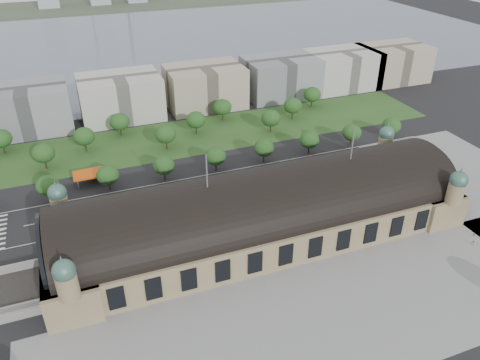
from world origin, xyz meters
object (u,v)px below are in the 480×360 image
object	(u,v)px
petrol_station	(92,173)
pedestrian_2	(474,234)
parked_car_3	(86,236)
bus_mid	(213,193)
parked_car_0	(99,232)
parked_car_4	(154,224)
parked_car_2	(99,235)
traffic_car_2	(127,216)
traffic_car_3	(162,187)
traffic_car_5	(282,167)
traffic_car_4	(242,192)
bus_east	(306,176)
parked_car_5	(179,212)
parked_car_6	(131,222)
parked_car_1	(97,232)
bus_west	(227,194)
pedestrian_0	(473,243)

from	to	relation	value
petrol_station	pedestrian_2	size ratio (longest dim) A/B	8.23
parked_car_3	bus_mid	world-z (taller)	bus_mid
parked_car_0	parked_car_4	distance (m)	20.15
parked_car_2	traffic_car_2	bearing A→B (deg)	100.83
traffic_car_3	traffic_car_5	distance (m)	56.24
traffic_car_3	pedestrian_2	distance (m)	125.02
parked_car_0	parked_car_3	xyz separation A→B (m)	(-4.74, -0.71, 0.03)
petrol_station	traffic_car_4	size ratio (longest dim) A/B	3.20
traffic_car_3	parked_car_0	distance (m)	36.95
traffic_car_5	bus_east	xyz separation A→B (m)	(6.12, -12.79, 0.76)
parked_car_5	parked_car_4	bearing A→B (deg)	-105.74
traffic_car_5	parked_car_5	size ratio (longest dim) A/B	0.82
parked_car_2	pedestrian_2	xyz separation A→B (m)	(129.86, -49.30, 0.16)
parked_car_6	bus_mid	size ratio (longest dim) A/B	0.34
parked_car_6	traffic_car_2	bearing A→B (deg)	161.62
traffic_car_3	parked_car_1	size ratio (longest dim) A/B	0.91
pedestrian_2	bus_west	bearing A→B (deg)	11.24
parked_car_4	parked_car_1	bearing A→B (deg)	-122.74
bus_mid	parked_car_1	bearing A→B (deg)	98.99
petrol_station	parked_car_4	world-z (taller)	petrol_station
traffic_car_3	parked_car_5	bearing A→B (deg)	-174.64
traffic_car_4	bus_east	size ratio (longest dim) A/B	0.42
petrol_station	bus_west	size ratio (longest dim) A/B	1.15
traffic_car_5	pedestrian_2	distance (m)	84.90
parked_car_4	parked_car_6	xyz separation A→B (m)	(-7.97, 4.00, 0.02)
parked_car_2	parked_car_5	world-z (taller)	parked_car_5
petrol_station	traffic_car_2	distance (m)	37.19
petrol_station	parked_car_4	xyz separation A→B (m)	(18.14, -44.28, -2.30)
traffic_car_2	bus_mid	distance (m)	36.47
parked_car_2	parked_car_3	bearing A→B (deg)	-130.17
traffic_car_2	traffic_car_4	size ratio (longest dim) A/B	1.21
traffic_car_2	parked_car_4	distance (m)	12.11
parked_car_3	bus_east	xyz separation A→B (m)	(95.89, 9.13, 0.68)
bus_west	pedestrian_0	size ratio (longest dim) A/B	6.26
parked_car_1	parked_car_5	bearing A→B (deg)	59.37
parked_car_4	pedestrian_2	bearing A→B (deg)	38.20
bus_west	bus_mid	bearing A→B (deg)	65.17
traffic_car_2	parked_car_0	bearing A→B (deg)	-57.19
pedestrian_0	traffic_car_2	bearing A→B (deg)	158.30
traffic_car_3	traffic_car_5	world-z (taller)	traffic_car_3
parked_car_6	pedestrian_0	distance (m)	126.50
traffic_car_2	traffic_car_5	size ratio (longest dim) A/B	1.24
parked_car_1	traffic_car_4	bearing A→B (deg)	62.73
parked_car_5	parked_car_6	distance (m)	18.69
traffic_car_5	bus_mid	xyz separation A→B (m)	(-37.36, -12.11, 1.19)
traffic_car_2	traffic_car_4	bearing A→B (deg)	94.13
traffic_car_3	traffic_car_4	distance (m)	35.04
parked_car_5	pedestrian_0	world-z (taller)	pedestrian_0
traffic_car_2	parked_car_3	bearing A→B (deg)	-62.87
parked_car_1	parked_car_6	distance (m)	13.11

